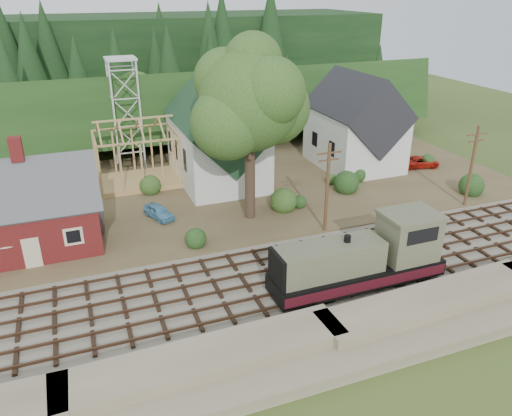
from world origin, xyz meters
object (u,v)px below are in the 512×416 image
object	(u,v)px
locomotive	(365,259)
car_blue	(159,212)
patio_set	(6,240)
car_red	(420,162)

from	to	relation	value
locomotive	car_blue	world-z (taller)	locomotive
car_blue	patio_set	size ratio (longest dim) A/B	1.48
locomotive	car_red	bearing A→B (deg)	44.16
locomotive	car_red	xyz separation A→B (m)	(19.22, 18.66, -1.26)
locomotive	car_red	size ratio (longest dim) A/B	2.75
locomotive	car_blue	size ratio (longest dim) A/B	3.47
car_red	patio_set	size ratio (longest dim) A/B	1.86
car_blue	patio_set	bearing A→B (deg)	178.21
car_red	patio_set	xyz separation A→B (m)	(-42.47, -7.20, 1.44)
car_blue	patio_set	world-z (taller)	patio_set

